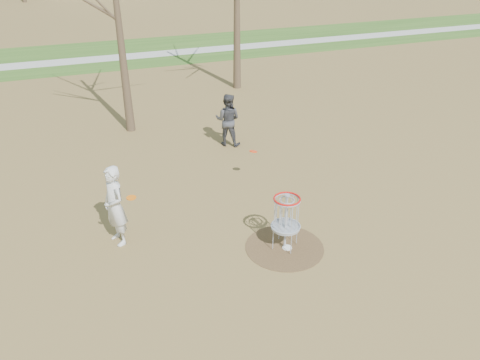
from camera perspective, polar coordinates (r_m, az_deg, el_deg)
name	(u,v)px	position (r m, az deg, el deg)	size (l,w,h in m)	color
ground	(284,247)	(10.82, 5.44, -8.18)	(160.00, 160.00, 0.00)	brown
green_band	(128,53)	(29.71, -13.48, 14.86)	(160.00, 8.00, 0.01)	#2D5119
footpath	(131,56)	(28.74, -13.15, 14.49)	(160.00, 1.50, 0.01)	#9E9E99
dirt_circle	(284,247)	(10.82, 5.44, -8.15)	(1.80, 1.80, 0.01)	#47331E
player_standing	(115,206)	(10.81, -15.03, -3.09)	(0.70, 0.46, 1.91)	silver
player_throwing	(228,120)	(15.58, -1.51, 7.34)	(0.86, 0.67, 1.76)	#38383D
disc_grounded	(287,248)	(10.79, 5.76, -8.21)	(0.22, 0.22, 0.02)	white
discs_in_play	(202,171)	(11.75, -4.61, 1.14)	(3.89, 2.01, 0.31)	#FE370D
disc_golf_basket	(286,213)	(10.31, 5.67, -4.07)	(0.64, 0.64, 1.35)	#9EA3AD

